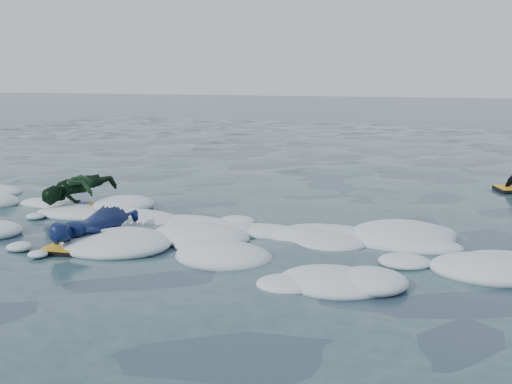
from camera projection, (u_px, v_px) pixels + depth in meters
ground at (101, 251)px, 7.26m from camera, size 120.00×120.00×0.00m
foam_band at (151, 231)px, 8.19m from camera, size 12.00×3.10×0.30m
prone_woman_unit at (93, 227)px, 7.61m from camera, size 0.67×1.49×0.37m
prone_child_unit at (79, 192)px, 9.55m from camera, size 0.75×1.33×0.50m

